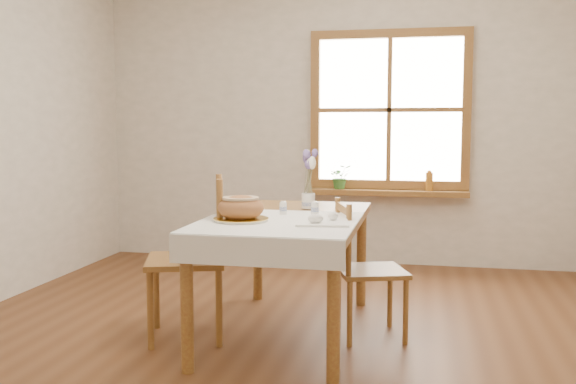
% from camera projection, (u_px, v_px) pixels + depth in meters
% --- Properties ---
extents(ground, '(5.00, 5.00, 0.00)m').
position_uv_depth(ground, '(277.00, 349.00, 3.77)').
color(ground, brown).
rests_on(ground, ground).
extents(room_walls, '(4.60, 5.10, 2.65)m').
position_uv_depth(room_walls, '(277.00, 54.00, 3.59)').
color(room_walls, silver).
rests_on(room_walls, ground).
extents(window, '(1.46, 0.08, 1.46)m').
position_uv_depth(window, '(389.00, 110.00, 5.92)').
color(window, olive).
rests_on(window, ground).
extents(window_sill, '(1.46, 0.20, 0.05)m').
position_uv_depth(window_sill, '(388.00, 193.00, 5.93)').
color(window_sill, olive).
rests_on(window_sill, ground).
extents(dining_table, '(0.90, 1.60, 0.75)m').
position_uv_depth(dining_table, '(288.00, 229.00, 3.99)').
color(dining_table, olive).
rests_on(dining_table, ground).
extents(table_linen, '(0.91, 0.99, 0.01)m').
position_uv_depth(table_linen, '(277.00, 222.00, 3.69)').
color(table_linen, white).
rests_on(table_linen, dining_table).
extents(chair_left, '(0.61, 0.60, 1.00)m').
position_uv_depth(chair_left, '(186.00, 258.00, 3.94)').
color(chair_left, olive).
rests_on(chair_left, ground).
extents(chair_right, '(0.52, 0.51, 0.86)m').
position_uv_depth(chair_right, '(371.00, 269.00, 3.96)').
color(chair_right, olive).
rests_on(chair_right, ground).
extents(bread_plate, '(0.35, 0.35, 0.02)m').
position_uv_depth(bread_plate, '(241.00, 220.00, 3.71)').
color(bread_plate, white).
rests_on(bread_plate, table_linen).
extents(bread_loaf, '(0.27, 0.27, 0.15)m').
position_uv_depth(bread_loaf, '(241.00, 206.00, 3.70)').
color(bread_loaf, '#B06E3E').
rests_on(bread_loaf, bread_plate).
extents(egg_napkin, '(0.33, 0.29, 0.01)m').
position_uv_depth(egg_napkin, '(322.00, 223.00, 3.60)').
color(egg_napkin, white).
rests_on(egg_napkin, table_linen).
extents(eggs, '(0.25, 0.24, 0.05)m').
position_uv_depth(eggs, '(322.00, 217.00, 3.59)').
color(eggs, white).
rests_on(eggs, egg_napkin).
extents(salt_shaker, '(0.05, 0.05, 0.09)m').
position_uv_depth(salt_shaker, '(283.00, 208.00, 3.97)').
color(salt_shaker, white).
rests_on(salt_shaker, table_linen).
extents(pepper_shaker, '(0.06, 0.06, 0.09)m').
position_uv_depth(pepper_shaker, '(315.00, 208.00, 3.92)').
color(pepper_shaker, white).
rests_on(pepper_shaker, table_linen).
extents(flower_vase, '(0.09, 0.09, 0.10)m').
position_uv_depth(flower_vase, '(308.00, 202.00, 4.29)').
color(flower_vase, white).
rests_on(flower_vase, dining_table).
extents(lavender_bouquet, '(0.16, 0.16, 0.30)m').
position_uv_depth(lavender_bouquet, '(308.00, 173.00, 4.27)').
color(lavender_bouquet, '#695597').
rests_on(lavender_bouquet, flower_vase).
extents(potted_plant, '(0.27, 0.28, 0.18)m').
position_uv_depth(potted_plant, '(340.00, 180.00, 6.01)').
color(potted_plant, '#39752F').
rests_on(potted_plant, window_sill).
extents(amber_bottle, '(0.08, 0.08, 0.19)m').
position_uv_depth(amber_bottle, '(429.00, 180.00, 5.84)').
color(amber_bottle, '#B36F21').
rests_on(amber_bottle, window_sill).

